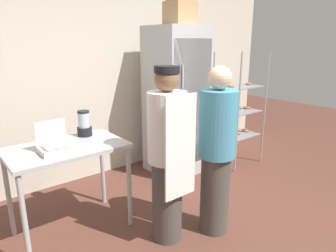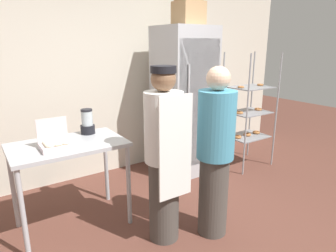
% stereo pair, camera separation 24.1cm
% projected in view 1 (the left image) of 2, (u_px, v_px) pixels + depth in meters
% --- Properties ---
extents(back_wall, '(6.40, 0.12, 2.85)m').
position_uv_depth(back_wall, '(99.00, 71.00, 3.98)').
color(back_wall, beige).
rests_on(back_wall, ground_plane).
extents(refrigerator, '(0.69, 0.70, 2.00)m').
position_uv_depth(refrigerator, '(176.00, 102.00, 4.11)').
color(refrigerator, '#ADAFB5').
rests_on(refrigerator, ground_plane).
extents(baking_rack, '(0.65, 0.50, 1.66)m').
position_uv_depth(baking_rack, '(239.00, 112.00, 4.44)').
color(baking_rack, '#93969B').
rests_on(baking_rack, ground_plane).
extents(prep_counter, '(1.04, 0.65, 0.87)m').
position_uv_depth(prep_counter, '(67.00, 157.00, 2.77)').
color(prep_counter, '#ADAFB5').
rests_on(prep_counter, ground_plane).
extents(donut_box, '(0.27, 0.22, 0.26)m').
position_uv_depth(donut_box, '(56.00, 147.00, 2.58)').
color(donut_box, silver).
rests_on(donut_box, prep_counter).
extents(blender_pitcher, '(0.15, 0.15, 0.26)m').
position_uv_depth(blender_pitcher, '(84.00, 125.00, 3.02)').
color(blender_pitcher, black).
rests_on(blender_pitcher, prep_counter).
extents(cardboard_storage_box, '(0.34, 0.31, 0.31)m').
position_uv_depth(cardboard_storage_box, '(180.00, 13.00, 3.82)').
color(cardboard_storage_box, tan).
rests_on(cardboard_storage_box, refrigerator).
extents(person_baker, '(0.34, 0.36, 1.61)m').
position_uv_depth(person_baker, '(167.00, 155.00, 2.63)').
color(person_baker, '#47423D').
rests_on(person_baker, ground_plane).
extents(person_customer, '(0.34, 0.34, 1.60)m').
position_uv_depth(person_customer, '(217.00, 152.00, 2.76)').
color(person_customer, '#47423D').
rests_on(person_customer, ground_plane).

